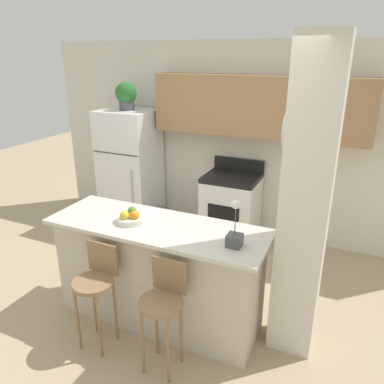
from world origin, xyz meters
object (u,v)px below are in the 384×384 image
(trash_bin, at_px, (160,222))
(refrigerator, at_px, (131,168))
(potted_plant_on_fridge, at_px, (126,95))
(bar_stool_left, at_px, (96,282))
(orchid_vase, at_px, (235,233))
(stove_range, at_px, (231,208))
(fruit_bowl, at_px, (130,217))
(bar_stool_right, at_px, (163,302))

(trash_bin, bearing_deg, refrigerator, 158.14)
(potted_plant_on_fridge, distance_m, trash_bin, 1.79)
(potted_plant_on_fridge, xyz_separation_m, trash_bin, (0.59, -0.24, -1.67))
(bar_stool_left, relative_size, orchid_vase, 2.39)
(stove_range, relative_size, orchid_vase, 2.78)
(refrigerator, xyz_separation_m, fruit_bowl, (1.19, -1.81, 0.20))
(stove_range, xyz_separation_m, fruit_bowl, (-0.32, -1.86, 0.57))
(bar_stool_right, relative_size, potted_plant_on_fridge, 2.51)
(bar_stool_right, bearing_deg, potted_plant_on_fridge, 127.92)
(orchid_vase, distance_m, fruit_bowl, 0.98)
(refrigerator, xyz_separation_m, stove_range, (1.51, 0.05, -0.37))
(refrigerator, xyz_separation_m, potted_plant_on_fridge, (-0.00, 0.00, 1.03))
(orchid_vase, height_order, trash_bin, orchid_vase)
(refrigerator, relative_size, stove_range, 1.55)
(orchid_vase, relative_size, fruit_bowl, 1.52)
(trash_bin, bearing_deg, fruit_bowl, -69.07)
(bar_stool_left, distance_m, potted_plant_on_fridge, 2.81)
(stove_range, xyz_separation_m, orchid_vase, (0.66, -1.91, 0.64))
(stove_range, xyz_separation_m, trash_bin, (-0.92, -0.29, -0.27))
(potted_plant_on_fridge, bearing_deg, trash_bin, -21.87)
(stove_range, relative_size, potted_plant_on_fridge, 2.91)
(bar_stool_right, xyz_separation_m, orchid_vase, (0.42, 0.40, 0.50))
(refrigerator, height_order, trash_bin, refrigerator)
(bar_stool_right, height_order, orchid_vase, orchid_vase)
(stove_range, distance_m, trash_bin, 1.00)
(bar_stool_left, relative_size, trash_bin, 2.43)
(refrigerator, bearing_deg, orchid_vase, -40.45)
(bar_stool_right, distance_m, trash_bin, 2.36)
(fruit_bowl, bearing_deg, orchid_vase, -2.50)
(stove_range, distance_m, orchid_vase, 2.11)
(bar_stool_right, bearing_deg, fruit_bowl, 141.79)
(bar_stool_left, height_order, potted_plant_on_fridge, potted_plant_on_fridge)
(fruit_bowl, bearing_deg, trash_bin, 110.93)
(orchid_vase, bearing_deg, bar_stool_right, -136.70)
(orchid_vase, bearing_deg, potted_plant_on_fridge, 139.55)
(bar_stool_right, bearing_deg, bar_stool_left, 180.00)
(refrigerator, bearing_deg, fruit_bowl, -56.58)
(bar_stool_left, relative_size, bar_stool_right, 1.00)
(stove_range, bearing_deg, bar_stool_right, -84.13)
(bar_stool_left, bearing_deg, fruit_bowl, 80.23)
(potted_plant_on_fridge, relative_size, trash_bin, 0.97)
(bar_stool_right, relative_size, fruit_bowl, 3.63)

